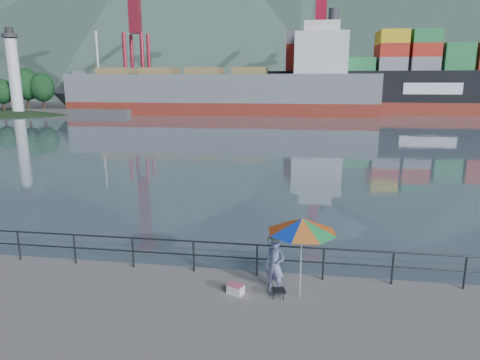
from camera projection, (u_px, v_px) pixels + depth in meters
name	position (u px, v px, depth m)	size (l,w,h in m)	color
harbor_water	(297.00, 99.00, 136.96)	(500.00, 280.00, 0.00)	slate
far_dock	(338.00, 106.00, 99.88)	(200.00, 40.00, 0.40)	#514F4C
guardrail	(225.00, 258.00, 13.25)	(22.00, 0.06, 1.03)	#2D3033
mountains	(387.00, 15.00, 198.22)	(600.00, 332.80, 80.00)	#385147
port_cranes	(453.00, 28.00, 84.57)	(116.00, 28.00, 38.40)	#BC2438
container_stacks	(448.00, 93.00, 96.50)	(58.00, 8.40, 7.80)	#267F3F
fisherman	(275.00, 265.00, 12.06)	(0.58, 0.38, 1.58)	navy
beach_umbrella	(302.00, 225.00, 11.38)	(2.33, 2.33, 2.31)	white
folding_stool	(279.00, 293.00, 11.85)	(0.43, 0.43, 0.23)	black
cooler_bag	(236.00, 289.00, 12.06)	(0.44, 0.30, 0.26)	silver
fishing_rod	(268.00, 273.00, 13.39)	(0.02, 0.02, 2.06)	black
bulk_carrier	(231.00, 91.00, 79.31)	(56.71, 9.82, 14.50)	maroon
container_ship	(435.00, 81.00, 79.66)	(58.87, 9.81, 18.10)	maroon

